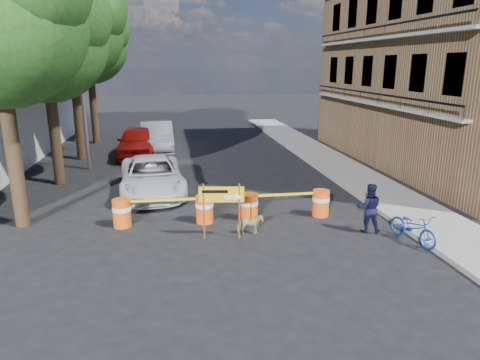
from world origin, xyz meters
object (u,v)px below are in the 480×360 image
object	(u,v)px
dog	(250,224)
barrel_far_left	(122,212)
barrel_mid_right	(249,206)
detour_sign	(227,199)
bicycle	(415,214)
pedestrian	(369,208)
barrel_mid_left	(204,209)
sedan_red	(137,142)
sedan_silver	(157,137)
suv_white	(152,176)
barrel_far_right	(321,203)

from	to	relation	value
dog	barrel_far_left	bearing A→B (deg)	71.82
barrel_mid_right	detour_sign	size ratio (longest dim) A/B	0.53
bicycle	pedestrian	bearing A→B (deg)	120.00
detour_sign	dog	bearing A→B (deg)	23.44
barrel_mid_right	bicycle	xyz separation A→B (m)	(4.34, -2.57, 0.39)
dog	detour_sign	bearing A→B (deg)	105.32
barrel_mid_left	pedestrian	size ratio (longest dim) A/B	0.58
pedestrian	barrel_far_left	bearing A→B (deg)	4.99
pedestrian	sedan_red	distance (m)	14.73
dog	barrel_mid_right	bearing A→B (deg)	-8.85
barrel_far_left	bicycle	xyz separation A→B (m)	(8.43, -2.63, 0.39)
pedestrian	sedan_silver	xyz separation A→B (m)	(-6.67, 13.84, 0.09)
pedestrian	suv_white	bearing A→B (deg)	-20.21
sedan_red	sedan_silver	world-z (taller)	sedan_silver
bicycle	sedan_silver	xyz separation A→B (m)	(-7.60, 14.79, -0.00)
barrel_far_right	sedan_silver	size ratio (longest dim) A/B	0.17
bicycle	sedan_silver	world-z (taller)	bicycle
barrel_far_left	pedestrian	size ratio (longest dim) A/B	0.58
sedan_silver	suv_white	bearing A→B (deg)	-92.02
pedestrian	bicycle	bearing A→B (deg)	151.99
barrel_mid_left	barrel_far_right	size ratio (longest dim) A/B	1.00
detour_sign	sedan_red	world-z (taller)	detour_sign
barrel_mid_right	suv_white	xyz separation A→B (m)	(-3.26, 3.56, 0.25)
barrel_far_left	barrel_mid_left	xyz separation A→B (m)	(2.61, -0.05, 0.00)
detour_sign	pedestrian	xyz separation A→B (m)	(4.35, -0.17, -0.46)
detour_sign	suv_white	bearing A→B (deg)	123.58
barrel_far_right	suv_white	world-z (taller)	suv_white
detour_sign	pedestrian	distance (m)	4.37
pedestrian	dog	bearing A→B (deg)	11.88
barrel_far_left	barrel_far_right	xyz separation A→B (m)	(6.56, -0.07, 0.00)
barrel_far_right	pedestrian	bearing A→B (deg)	-59.80
suv_white	sedan_red	distance (m)	7.43
barrel_mid_left	pedestrian	bearing A→B (deg)	-18.50
barrel_mid_left	dog	distance (m)	1.81
dog	suv_white	world-z (taller)	suv_white
barrel_far_left	sedan_silver	size ratio (longest dim) A/B	0.17
bicycle	barrel_far_left	bearing A→B (deg)	148.30
suv_white	sedan_silver	size ratio (longest dim) A/B	0.99
dog	suv_white	bearing A→B (deg)	32.93
suv_white	sedan_silver	bearing A→B (deg)	85.75
barrel_mid_left	bicycle	bearing A→B (deg)	-23.96
suv_white	barrel_far_left	bearing A→B (deg)	-107.66
pedestrian	barrel_mid_right	bearing A→B (deg)	-7.80
barrel_far_left	detour_sign	world-z (taller)	detour_sign
detour_sign	barrel_mid_left	bearing A→B (deg)	119.11
barrel_far_right	dog	xyz separation A→B (m)	(-2.68, -1.25, -0.15)
pedestrian	bicycle	distance (m)	1.33
barrel_far_left	bicycle	world-z (taller)	bicycle
barrel_far_right	detour_sign	xyz separation A→B (m)	(-3.40, -1.45, 0.76)
barrel_far_right	sedan_red	xyz separation A→B (m)	(-6.79, 10.92, 0.36)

